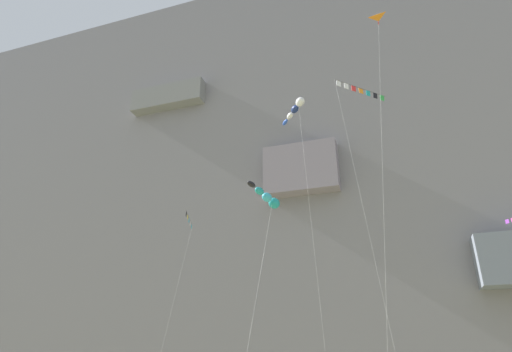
{
  "coord_description": "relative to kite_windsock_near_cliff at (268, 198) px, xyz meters",
  "views": [
    {
      "loc": [
        11.17,
        -9.76,
        3.31
      ],
      "look_at": [
        1.82,
        18.46,
        16.48
      ],
      "focal_mm": 30.02,
      "sensor_mm": 36.0,
      "label": 1
    }
  ],
  "objects": [
    {
      "name": "kite_banner_front_field",
      "position": [
        7.34,
        8.61,
        13.01
      ],
      "size": [
        4.61,
        7.2,
        29.09
      ],
      "color": "black",
      "rests_on": "ground"
    },
    {
      "name": "kite_windsock_near_cliff",
      "position": [
        0.0,
        0.0,
        0.0
      ],
      "size": [
        1.45,
        6.11,
        15.22
      ],
      "color": "teal",
      "rests_on": "ground"
    },
    {
      "name": "kite_banner_mid_center",
      "position": [
        -14.01,
        14.12,
        3.0
      ],
      "size": [
        2.0,
        7.01,
        19.11
      ],
      "color": "black",
      "rests_on": "ground"
    },
    {
      "name": "kite_windsock_high_left",
      "position": [
        -0.12,
        11.78,
        15.14
      ],
      "size": [
        5.32,
        8.54,
        30.45
      ],
      "color": "white",
      "rests_on": "ground"
    },
    {
      "name": "kite_delta_upper_left",
      "position": [
        9.72,
        4.73,
        16.34
      ],
      "size": [
        3.66,
        3.58,
        33.36
      ],
      "color": "orange",
      "rests_on": "ground"
    },
    {
      "name": "cliff_face",
      "position": [
        -2.52,
        41.52,
        19.05
      ],
      "size": [
        180.0,
        34.53,
        67.76
      ],
      "color": "gray",
      "rests_on": "ground"
    }
  ]
}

